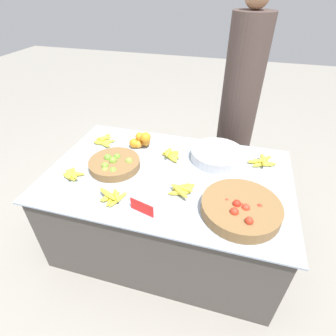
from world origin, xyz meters
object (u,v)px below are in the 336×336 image
(vendor_person, at_px, (239,108))
(lime_bowl, at_px, (114,164))
(tomato_basket, at_px, (241,208))
(price_sign, at_px, (142,207))
(metal_bowl, at_px, (217,155))

(vendor_person, bearing_deg, lime_bowl, -129.38)
(lime_bowl, height_order, vendor_person, vendor_person)
(tomato_basket, relative_size, price_sign, 2.98)
(lime_bowl, relative_size, tomato_basket, 0.79)
(lime_bowl, bearing_deg, metal_bowl, 23.47)
(lime_bowl, relative_size, metal_bowl, 0.93)
(lime_bowl, bearing_deg, vendor_person, 50.62)
(metal_bowl, relative_size, vendor_person, 0.22)
(lime_bowl, distance_m, tomato_basket, 0.91)
(tomato_basket, height_order, price_sign, tomato_basket)
(lime_bowl, height_order, tomato_basket, tomato_basket)
(price_sign, bearing_deg, tomato_basket, 30.25)
(price_sign, relative_size, vendor_person, 0.09)
(metal_bowl, relative_size, price_sign, 2.54)
(tomato_basket, relative_size, metal_bowl, 1.17)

